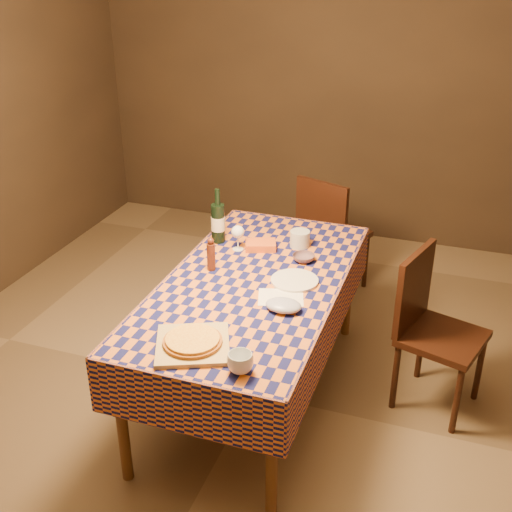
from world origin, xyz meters
name	(u,v)px	position (x,y,z in m)	size (l,w,h in m)	color
room	(253,181)	(0.00, 0.00, 1.35)	(5.00, 5.10, 2.70)	brown
dining_table	(253,293)	(0.00, 0.00, 0.69)	(0.94, 1.84, 0.77)	brown
cutting_board	(193,345)	(-0.05, -0.68, 0.78)	(0.33, 0.33, 0.02)	tan
pizza	(193,340)	(-0.05, -0.68, 0.80)	(0.28, 0.28, 0.03)	#955018
pepper_mill	(211,255)	(-0.27, 0.05, 0.86)	(0.06, 0.06, 0.20)	#491E11
bowl	(304,258)	(0.20, 0.33, 0.79)	(0.13, 0.13, 0.04)	#604651
wine_glass	(238,233)	(-0.22, 0.34, 0.88)	(0.09, 0.09, 0.16)	white
wine_bottle	(218,222)	(-0.37, 0.41, 0.90)	(0.11, 0.11, 0.34)	black
deli_tub	(300,239)	(0.12, 0.51, 0.82)	(0.12, 0.12, 0.10)	silver
takeout_container	(261,245)	(-0.09, 0.40, 0.79)	(0.18, 0.13, 0.05)	#D3561B
white_plate	(295,280)	(0.22, 0.07, 0.78)	(0.26, 0.26, 0.02)	silver
tumbler	(240,363)	(0.22, -0.78, 0.82)	(0.12, 0.12, 0.09)	white
flour_patch	(281,297)	(0.20, -0.12, 0.77)	(0.23, 0.18, 0.00)	white
flour_bag	(283,305)	(0.24, -0.23, 0.80)	(0.18, 0.14, 0.05)	#98A0C2
chair_far	(329,230)	(0.12, 1.35, 0.52)	(0.54, 0.55, 0.93)	black
chair_right	(430,322)	(0.94, 0.30, 0.52)	(0.53, 0.53, 0.93)	black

